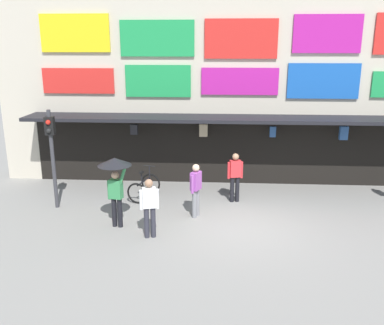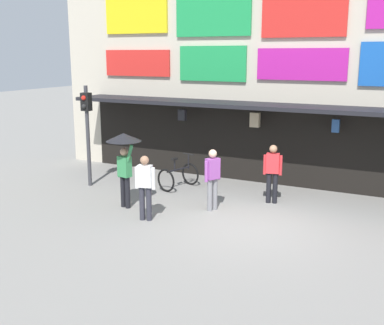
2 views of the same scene
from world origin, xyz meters
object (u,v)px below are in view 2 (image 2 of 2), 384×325
Objects in this scene: traffic_light_near at (87,120)px; pedestrian_in_red at (145,184)px; pedestrian_with_umbrella at (124,149)px; pedestrian_in_yellow at (273,171)px; pedestrian_in_purple at (213,176)px; bicycle_parked at (179,176)px.

pedestrian_in_red is at bearing -30.34° from traffic_light_near.
pedestrian_in_yellow is at bearing 32.70° from pedestrian_with_umbrella.
pedestrian_in_yellow is 1.83m from pedestrian_in_purple.
pedestrian_with_umbrella is at bearing -98.98° from bicycle_parked.
traffic_light_near is at bearing -159.17° from bicycle_parked.
pedestrian_with_umbrella is 1.24× the size of pedestrian_in_purple.
bicycle_parked is 0.78× the size of pedestrian_in_purple.
pedestrian_with_umbrella is at bearing -158.64° from pedestrian_in_purple.
pedestrian_in_purple is at bearing 52.07° from pedestrian_in_red.
bicycle_parked is at bearing 81.02° from pedestrian_with_umbrella.
pedestrian_with_umbrella is 2.50m from pedestrian_in_purple.
pedestrian_in_red reaches higher than bicycle_parked.
bicycle_parked is at bearing 141.16° from pedestrian_in_purple.
pedestrian_in_yellow reaches higher than bicycle_parked.
pedestrian_in_red is at bearing -127.93° from pedestrian_in_purple.
pedestrian_with_umbrella reaches higher than bicycle_parked.
bicycle_parked is at bearing 20.83° from traffic_light_near.
traffic_light_near is 1.90× the size of pedestrian_in_red.
pedestrian_in_purple reaches higher than bicycle_parked.
pedestrian_with_umbrella is (2.33, -1.35, -0.50)m from traffic_light_near.
pedestrian_in_red is 0.81× the size of pedestrian_with_umbrella.
traffic_light_near is 2.44× the size of bicycle_parked.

